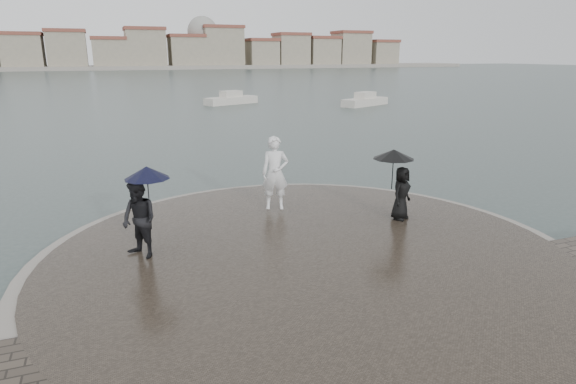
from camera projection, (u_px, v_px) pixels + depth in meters
name	position (u px, v px, depth m)	size (l,w,h in m)	color
ground	(391.00, 349.00, 8.05)	(400.00, 400.00, 0.00)	#2B3835
kerb_ring	(308.00, 260.00, 11.14)	(12.50, 12.50, 0.32)	gray
quay_tip	(308.00, 259.00, 11.14)	(11.90, 11.90, 0.36)	#2D261E
statue	(275.00, 173.00, 13.94)	(0.78, 0.51, 2.14)	white
visitor_left	(141.00, 209.00, 10.57)	(1.26, 1.13, 2.04)	black
visitor_right	(398.00, 178.00, 13.00)	(1.24, 1.11, 1.95)	black
far_skyline	(88.00, 51.00, 148.45)	(260.00, 20.00, 37.00)	gray
boats	(297.00, 101.00, 46.68)	(17.22, 9.80, 1.50)	beige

